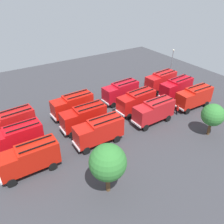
{
  "coord_description": "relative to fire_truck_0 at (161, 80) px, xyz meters",
  "views": [
    {
      "loc": [
        17.42,
        27.38,
        20.88
      ],
      "look_at": [
        0.0,
        0.0,
        1.4
      ],
      "focal_mm": 36.51,
      "sensor_mm": 36.0,
      "label": 1
    }
  ],
  "objects": [
    {
      "name": "fire_truck_2",
      "position": [
        19.8,
        -0.32,
        0.0
      ],
      "size": [
        7.29,
        2.99,
        3.88
      ],
      "rotation": [
        0.0,
        0.0,
        0.04
      ],
      "color": "red",
      "rests_on": "ground"
    },
    {
      "name": "firefighter_4",
      "position": [
        26.05,
        6.73,
        -1.17
      ],
      "size": [
        0.48,
        0.45,
        1.74
      ],
      "rotation": [
        0.0,
        0.0,
        0.89
      ],
      "color": "black",
      "rests_on": "ground"
    },
    {
      "name": "fire_truck_1",
      "position": [
        9.97,
        -0.24,
        0.0
      ],
      "size": [
        7.34,
        3.11,
        3.88
      ],
      "rotation": [
        0.0,
        0.0,
        0.06
      ],
      "color": "red",
      "rests_on": "ground"
    },
    {
      "name": "ground_plane",
      "position": [
        14.8,
        4.27,
        -2.15
      ],
      "size": [
        66.73,
        66.73,
        0.0
      ],
      "primitive_type": "plane",
      "color": "#38383D"
    },
    {
      "name": "fire_truck_11",
      "position": [
        29.53,
        9.0,
        0.0
      ],
      "size": [
        7.2,
        2.75,
        3.88
      ],
      "rotation": [
        0.0,
        0.0,
        0.0
      ],
      "color": "red",
      "rests_on": "ground"
    },
    {
      "name": "lamppost",
      "position": [
        -5.99,
        -3.17,
        1.92
      ],
      "size": [
        0.36,
        0.36,
        7.0
      ],
      "color": "slate",
      "rests_on": "ground"
    },
    {
      "name": "fire_truck_4",
      "position": [
        -0.18,
        4.17,
        0.0
      ],
      "size": [
        7.35,
        3.17,
        3.88
      ],
      "rotation": [
        0.0,
        0.0,
        0.07
      ],
      "color": "red",
      "rests_on": "ground"
    },
    {
      "name": "traffic_cone_0",
      "position": [
        14.04,
        0.82,
        -1.84
      ],
      "size": [
        0.44,
        0.44,
        0.63
      ],
      "primitive_type": "cone",
      "color": "#F2600C",
      "rests_on": "ground"
    },
    {
      "name": "fire_truck_3",
      "position": [
        29.83,
        -0.24,
        0.0
      ],
      "size": [
        7.37,
        3.22,
        3.88
      ],
      "rotation": [
        0.0,
        0.0,
        0.08
      ],
      "color": "red",
      "rests_on": "ground"
    },
    {
      "name": "fire_truck_7",
      "position": [
        30.0,
        4.11,
        0.0
      ],
      "size": [
        7.26,
        2.91,
        3.88
      ],
      "rotation": [
        0.0,
        0.0,
        0.03
      ],
      "color": "red",
      "rests_on": "ground"
    },
    {
      "name": "fire_truck_6",
      "position": [
        19.91,
        4.19,
        0.0
      ],
      "size": [
        7.2,
        2.75,
        3.88
      ],
      "rotation": [
        0.0,
        0.0,
        0.0
      ],
      "color": "red",
      "rests_on": "ground"
    },
    {
      "name": "firefighter_1",
      "position": [
        0.81,
        -3.49,
        -1.2
      ],
      "size": [
        0.42,
        0.48,
        1.7
      ],
      "rotation": [
        0.0,
        0.0,
        3.68
      ],
      "color": "black",
      "rests_on": "ground"
    },
    {
      "name": "fire_truck_8",
      "position": [
        0.1,
        8.76,
        0.0
      ],
      "size": [
        7.24,
        2.86,
        3.88
      ],
      "rotation": [
        0.0,
        0.0,
        -0.02
      ],
      "color": "red",
      "rests_on": "ground"
    },
    {
      "name": "tree_0",
      "position": [
        4.7,
        15.79,
        1.31
      ],
      "size": [
        3.32,
        3.32,
        5.15
      ],
      "color": "brown",
      "rests_on": "ground"
    },
    {
      "name": "fire_truck_9",
      "position": [
        9.56,
        8.64,
        0.0
      ],
      "size": [
        7.25,
        2.88,
        3.88
      ],
      "rotation": [
        0.0,
        0.0,
        0.02
      ],
      "color": "red",
      "rests_on": "ground"
    },
    {
      "name": "fire_truck_10",
      "position": [
        19.74,
        8.64,
        0.0
      ],
      "size": [
        7.23,
        2.83,
        3.88
      ],
      "rotation": [
        0.0,
        0.0,
        -0.01
      ],
      "color": "red",
      "rests_on": "ground"
    },
    {
      "name": "traffic_cone_1",
      "position": [
        16.77,
        5.96,
        -1.79
      ],
      "size": [
        0.5,
        0.5,
        0.72
      ],
      "primitive_type": "cone",
      "color": "#F2600C",
      "rests_on": "ground"
    },
    {
      "name": "fire_truck_5",
      "position": [
        9.85,
        4.44,
        0.0
      ],
      "size": [
        7.34,
        3.14,
        3.88
      ],
      "rotation": [
        0.0,
        0.0,
        0.07
      ],
      "color": "red",
      "rests_on": "ground"
    },
    {
      "name": "fire_truck_0",
      "position": [
        0.0,
        0.0,
        0.0
      ],
      "size": [
        7.38,
        3.25,
        3.88
      ],
      "rotation": [
        0.0,
        0.0,
        0.08
      ],
      "color": "red",
      "rests_on": "ground"
    },
    {
      "name": "tree_1",
      "position": [
        23.15,
        16.59,
        2.04
      ],
      "size": [
        4.03,
        4.03,
        6.24
      ],
      "color": "brown",
      "rests_on": "ground"
    },
    {
      "name": "firefighter_3",
      "position": [
        4.41,
        9.05,
        -1.15
      ],
      "size": [
        0.37,
        0.48,
        1.78
      ],
      "rotation": [
        0.0,
        0.0,
        5.92
      ],
      "color": "black",
      "rests_on": "ground"
    }
  ]
}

